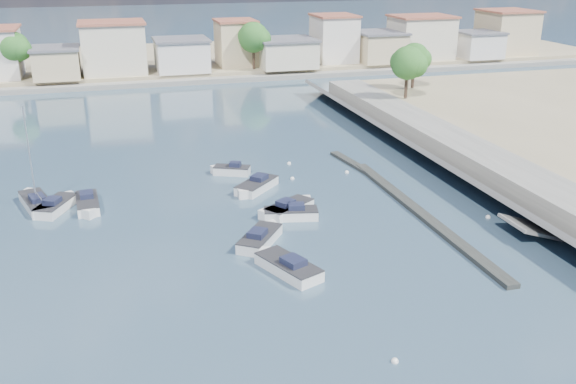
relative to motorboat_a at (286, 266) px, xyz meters
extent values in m
plane|color=#27424F|center=(6.39, 36.44, -0.38)|extent=(400.00, 400.00, 0.00)
cube|color=slate|center=(24.89, 9.44, 0.52)|extent=(5.00, 90.00, 1.80)
cube|color=slate|center=(20.54, 9.44, 0.52)|extent=(4.17, 90.00, 2.86)
cube|color=slate|center=(20.39, 0.44, 0.02)|extent=(5.31, 3.50, 1.94)
cube|color=black|center=(13.39, 6.44, -0.20)|extent=(1.00, 26.00, 0.35)
cube|color=black|center=(12.89, 20.44, -0.23)|extent=(2.00, 8.05, 0.30)
cube|color=gray|center=(6.39, 88.44, 0.32)|extent=(160.00, 40.00, 1.40)
cube|color=slate|center=(6.39, 67.44, 0.02)|extent=(160.00, 2.50, 0.80)
cube|color=#C7B289|center=(-17.61, 71.44, 3.27)|extent=(7.00, 8.00, 4.50)
cube|color=#595960|center=(-17.61, 71.44, 5.70)|extent=(7.42, 8.48, 0.35)
cube|color=beige|center=(-8.61, 73.44, 5.02)|extent=(10.00, 9.00, 8.00)
cube|color=#99513D|center=(-8.61, 73.44, 9.20)|extent=(10.60, 9.54, 0.35)
cube|color=silver|center=(2.39, 72.44, 3.52)|extent=(8.50, 8.50, 5.00)
cube|color=#595960|center=(2.39, 72.44, 6.20)|extent=(9.01, 9.01, 0.35)
cube|color=#C7B289|center=(12.39, 75.44, 4.77)|extent=(6.50, 7.50, 7.50)
cube|color=#99513D|center=(12.39, 75.44, 8.70)|extent=(6.89, 7.95, 0.35)
cube|color=beige|center=(20.39, 71.44, 3.27)|extent=(9.50, 9.00, 4.50)
cube|color=#595960|center=(20.39, 71.44, 5.70)|extent=(10.07, 9.54, 0.35)
cube|color=silver|center=(30.39, 74.44, 5.02)|extent=(7.00, 8.00, 8.00)
cube|color=#99513D|center=(30.39, 74.44, 9.20)|extent=(7.42, 8.48, 0.35)
cube|color=#C7B289|center=(38.39, 72.44, 3.52)|extent=(8.00, 9.00, 5.00)
cube|color=#595960|center=(38.39, 72.44, 6.20)|extent=(8.48, 9.54, 0.35)
cube|color=beige|center=(47.39, 73.44, 4.77)|extent=(10.50, 8.50, 7.50)
cube|color=#99513D|center=(47.39, 73.44, 8.70)|extent=(11.13, 9.01, 0.35)
cube|color=silver|center=(58.39, 71.44, 3.27)|extent=(7.50, 7.50, 4.50)
cube|color=#595960|center=(58.39, 71.44, 5.70)|extent=(7.95, 7.95, 0.35)
cube|color=#C7B289|center=(66.39, 74.44, 5.02)|extent=(9.00, 9.50, 8.00)
cube|color=#99513D|center=(66.39, 74.44, 9.20)|extent=(9.54, 10.07, 0.35)
cylinder|color=#38281E|center=(-23.61, 71.44, 2.71)|extent=(0.44, 0.44, 3.38)
sphere|color=#21551C|center=(-23.61, 71.44, 6.05)|extent=(4.80, 4.80, 4.80)
sphere|color=#21551C|center=(-22.71, 70.84, 5.82)|extent=(3.60, 3.60, 3.60)
sphere|color=#21551C|center=(-24.36, 71.89, 6.20)|extent=(3.30, 3.30, 3.30)
cylinder|color=#38281E|center=(-5.61, 74.44, 2.48)|extent=(0.44, 0.44, 2.93)
sphere|color=#21551C|center=(-5.61, 74.44, 5.38)|extent=(4.16, 4.16, 4.16)
sphere|color=#21551C|center=(-4.83, 73.92, 5.18)|extent=(3.12, 3.12, 3.12)
sphere|color=#21551C|center=(-6.26, 74.83, 5.51)|extent=(2.86, 2.86, 2.86)
cylinder|color=#38281E|center=(14.39, 70.44, 2.82)|extent=(0.44, 0.44, 3.60)
sphere|color=#21551C|center=(14.39, 70.44, 6.38)|extent=(5.12, 5.12, 5.12)
sphere|color=#21551C|center=(15.35, 69.80, 6.14)|extent=(3.84, 3.84, 3.84)
sphere|color=#21551C|center=(13.59, 70.92, 6.54)|extent=(3.52, 3.52, 3.52)
cylinder|color=#38281E|center=(30.39, 73.44, 2.60)|extent=(0.44, 0.44, 3.15)
sphere|color=#21551C|center=(30.39, 73.44, 5.71)|extent=(4.48, 4.48, 4.48)
sphere|color=#21551C|center=(31.23, 72.88, 5.50)|extent=(3.36, 3.36, 3.36)
sphere|color=#21551C|center=(29.69, 73.86, 5.85)|extent=(3.08, 3.08, 3.08)
cylinder|color=#38281E|center=(46.39, 72.44, 2.37)|extent=(0.44, 0.44, 2.70)
sphere|color=#21551C|center=(46.39, 72.44, 5.04)|extent=(3.84, 3.84, 3.84)
sphere|color=#21551C|center=(47.11, 71.96, 4.86)|extent=(2.88, 2.88, 2.88)
sphere|color=#21551C|center=(45.79, 72.80, 5.16)|extent=(2.64, 2.64, 2.64)
cylinder|color=#38281E|center=(28.39, 40.44, 3.00)|extent=(0.44, 0.44, 3.15)
sphere|color=#21551C|center=(28.39, 40.44, 6.11)|extent=(4.48, 4.48, 4.48)
sphere|color=#21551C|center=(29.23, 39.88, 5.90)|extent=(3.36, 3.36, 3.36)
sphere|color=#21551C|center=(27.69, 40.86, 6.25)|extent=(3.08, 3.08, 3.08)
cylinder|color=#38281E|center=(32.39, 46.44, 2.88)|extent=(0.44, 0.44, 2.93)
sphere|color=#21551C|center=(32.39, 46.44, 5.78)|extent=(4.16, 4.16, 4.16)
sphere|color=#21551C|center=(33.17, 45.92, 5.58)|extent=(3.12, 3.12, 3.12)
sphere|color=#21551C|center=(31.74, 46.83, 5.91)|extent=(2.86, 2.86, 2.86)
cube|color=silver|center=(0.11, -0.26, -0.08)|extent=(3.83, 5.46, 1.00)
cube|color=silver|center=(-0.75, 1.75, -0.08)|extent=(1.83, 1.83, 1.00)
cube|color=#262628|center=(0.11, -0.26, 0.42)|extent=(3.87, 5.48, 0.08)
cube|color=#1C2037|center=(0.31, -0.73, 0.66)|extent=(1.73, 1.89, 0.48)
cube|color=silver|center=(-0.67, 4.72, -0.08)|extent=(4.24, 4.86, 1.00)
cube|color=silver|center=(0.49, 6.33, -0.08)|extent=(1.52, 1.52, 1.00)
cube|color=#262628|center=(-0.67, 4.72, 0.42)|extent=(4.27, 4.88, 0.08)
cube|color=#1C2037|center=(-0.94, 4.35, 0.66)|extent=(1.76, 1.81, 0.48)
cube|color=silver|center=(2.91, 8.70, -0.08)|extent=(4.59, 2.54, 1.00)
cube|color=silver|center=(1.08, 9.10, -0.08)|extent=(1.61, 1.61, 1.00)
cube|color=#262628|center=(2.91, 8.70, 0.42)|extent=(4.60, 2.57, 0.08)
cube|color=#1C2037|center=(3.34, 8.61, 0.66)|extent=(1.49, 1.28, 0.48)
cube|color=silver|center=(1.80, 15.99, -0.08)|extent=(4.67, 4.70, 1.00)
cube|color=silver|center=(0.39, 14.56, -0.08)|extent=(1.37, 1.37, 1.00)
cube|color=#262628|center=(1.80, 15.99, 0.42)|extent=(4.70, 4.73, 0.08)
cube|color=#1C2037|center=(2.13, 16.33, 0.66)|extent=(1.84, 1.84, 0.48)
cube|color=silver|center=(-15.57, 15.80, -0.08)|extent=(3.57, 4.82, 1.00)
cube|color=silver|center=(-14.72, 17.53, -0.08)|extent=(1.60, 1.60, 1.00)
cube|color=#262628|center=(-15.57, 15.80, 0.42)|extent=(3.60, 4.83, 0.08)
cube|color=#1C2037|center=(-15.76, 15.39, 0.66)|extent=(1.58, 1.69, 0.48)
cube|color=silver|center=(0.48, 20.88, -0.08)|extent=(3.72, 2.70, 1.00)
cube|color=silver|center=(-0.86, 21.50, -0.08)|extent=(1.25, 1.25, 1.00)
cube|color=#262628|center=(0.48, 20.88, 0.42)|extent=(3.73, 2.73, 0.08)
cube|color=#1C2037|center=(0.80, 20.73, 0.66)|extent=(1.30, 1.21, 0.48)
cube|color=silver|center=(-13.01, 15.67, -0.08)|extent=(1.98, 4.71, 1.00)
cube|color=silver|center=(-12.91, 13.68, -0.08)|extent=(1.75, 1.75, 1.00)
cube|color=#262628|center=(-13.01, 15.67, 0.42)|extent=(2.01, 4.71, 0.08)
cube|color=#1C2037|center=(-13.03, 16.13, 0.66)|extent=(1.15, 1.44, 0.48)
cube|color=silver|center=(3.09, 9.85, -0.08)|extent=(4.75, 4.03, 1.00)
cube|color=silver|center=(4.69, 10.96, -0.08)|extent=(1.47, 1.47, 1.00)
cube|color=#262628|center=(3.09, 9.85, 0.42)|extent=(4.77, 4.06, 0.08)
cube|color=#1C2037|center=(2.71, 9.60, 0.66)|extent=(1.75, 1.68, 0.48)
cube|color=silver|center=(-17.16, 16.95, -0.08)|extent=(3.34, 5.80, 1.00)
cube|color=silver|center=(-17.86, 19.28, -0.08)|extent=(1.76, 1.76, 1.00)
cube|color=#262628|center=(-17.16, 16.95, 0.42)|extent=(3.38, 5.81, 0.08)
cube|color=#1C2037|center=(-17.00, 16.43, 0.66)|extent=(1.56, 1.91, 0.48)
cylinder|color=silver|center=(-17.16, 16.95, 4.42)|extent=(0.12, 0.12, 8.00)
cylinder|color=silver|center=(-16.82, 15.80, 1.12)|extent=(0.77, 2.32, 0.08)
sphere|color=white|center=(18.43, 4.34, -0.33)|extent=(0.41, 0.41, 0.41)
sphere|color=white|center=(13.21, 9.86, -0.33)|extent=(0.41, 0.41, 0.41)
sphere|color=white|center=(2.71, -11.56, -0.33)|extent=(0.41, 0.41, 0.41)
sphere|color=white|center=(11.41, 18.17, -0.33)|extent=(0.41, 0.41, 0.41)
sphere|color=white|center=(5.74, 17.86, -0.33)|extent=(0.41, 0.41, 0.41)
sphere|color=white|center=(6.72, 22.38, -0.33)|extent=(0.41, 0.41, 0.41)
camera|label=1|loc=(-10.69, -37.49, 20.07)|focal=40.00mm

